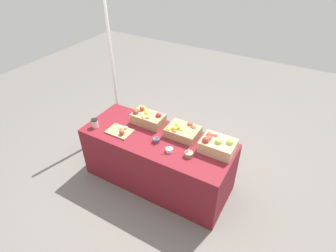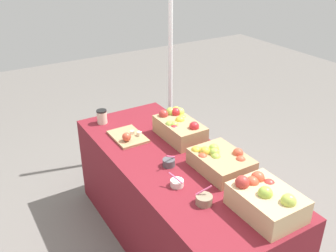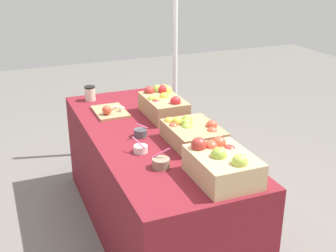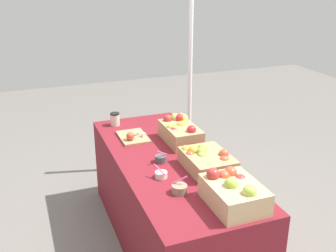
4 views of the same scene
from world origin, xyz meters
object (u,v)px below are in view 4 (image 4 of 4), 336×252
object	(u,v)px
sample_bowl_mid	(161,159)
tent_pole	(190,66)
apple_crate_middle	(206,160)
sample_bowl_near	(179,189)
cutting_board_front	(133,137)
apple_crate_left	(233,192)
apple_crate_right	(180,131)
coffee_cup	(115,119)
sample_bowl_far	(161,175)

from	to	relation	value
sample_bowl_mid	tent_pole	bearing A→B (deg)	148.06
apple_crate_middle	sample_bowl_near	distance (m)	0.39
cutting_board_front	sample_bowl_mid	bearing A→B (deg)	8.04
cutting_board_front	sample_bowl_near	world-z (taller)	sample_bowl_near
apple_crate_left	sample_bowl_mid	world-z (taller)	apple_crate_left
apple_crate_right	cutting_board_front	distance (m)	0.40
apple_crate_left	tent_pole	size ratio (longest dim) A/B	0.17
sample_bowl_mid	coffee_cup	xyz separation A→B (m)	(-0.84, -0.13, 0.03)
tent_pole	coffee_cup	bearing A→B (deg)	-66.89
apple_crate_right	coffee_cup	size ratio (longest dim) A/B	3.61
coffee_cup	apple_crate_middle	bearing A→B (deg)	20.59
apple_crate_right	sample_bowl_mid	world-z (taller)	apple_crate_right
coffee_cup	tent_pole	xyz separation A→B (m)	(-0.38, 0.89, 0.32)
apple_crate_middle	apple_crate_left	bearing A→B (deg)	-6.25
apple_crate_right	sample_bowl_mid	bearing A→B (deg)	-41.99
apple_crate_left	sample_bowl_mid	distance (m)	0.72
apple_crate_right	cutting_board_front	world-z (taller)	apple_crate_right
sample_bowl_near	coffee_cup	size ratio (longest dim) A/B	0.97
sample_bowl_far	tent_pole	size ratio (longest dim) A/B	0.04
coffee_cup	sample_bowl_far	bearing A→B (deg)	2.96
sample_bowl_far	coffee_cup	world-z (taller)	coffee_cup
apple_crate_right	sample_bowl_near	world-z (taller)	apple_crate_right
sample_bowl_far	coffee_cup	distance (m)	1.06
apple_crate_left	apple_crate_middle	size ratio (longest dim) A/B	0.99
apple_crate_right	tent_pole	size ratio (longest dim) A/B	0.18
sample_bowl_near	apple_crate_middle	bearing A→B (deg)	128.76
sample_bowl_far	tent_pole	distance (m)	1.71
sample_bowl_near	sample_bowl_mid	distance (m)	0.45
apple_crate_left	apple_crate_middle	bearing A→B (deg)	173.75
apple_crate_left	sample_bowl_far	bearing A→B (deg)	-148.10
cutting_board_front	sample_bowl_near	bearing A→B (deg)	2.02
tent_pole	sample_bowl_near	bearing A→B (deg)	-25.50
apple_crate_middle	sample_bowl_near	size ratio (longest dim) A/B	3.49
apple_crate_left	sample_bowl_near	xyz separation A→B (m)	(-0.23, -0.25, -0.06)
sample_bowl_mid	sample_bowl_far	xyz separation A→B (m)	(0.22, -0.08, -0.00)
sample_bowl_near	sample_bowl_mid	size ratio (longest dim) A/B	1.02
apple_crate_right	cutting_board_front	bearing A→B (deg)	-117.57
sample_bowl_near	sample_bowl_far	distance (m)	0.23
apple_crate_right	coffee_cup	world-z (taller)	apple_crate_right
apple_crate_middle	tent_pole	distance (m)	1.55
apple_crate_left	apple_crate_middle	xyz separation A→B (m)	(-0.47, 0.05, -0.02)
sample_bowl_mid	sample_bowl_near	bearing A→B (deg)	-4.55
apple_crate_right	sample_bowl_near	distance (m)	0.82
coffee_cup	tent_pole	world-z (taller)	tent_pole
apple_crate_middle	apple_crate_right	bearing A→B (deg)	178.57
sample_bowl_far	coffee_cup	xyz separation A→B (m)	(-1.06, -0.05, 0.04)
apple_crate_middle	sample_bowl_far	bearing A→B (deg)	-87.88
sample_bowl_near	tent_pole	size ratio (longest dim) A/B	0.05
sample_bowl_mid	coffee_cup	bearing A→B (deg)	-171.13
apple_crate_right	sample_bowl_far	distance (m)	0.64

